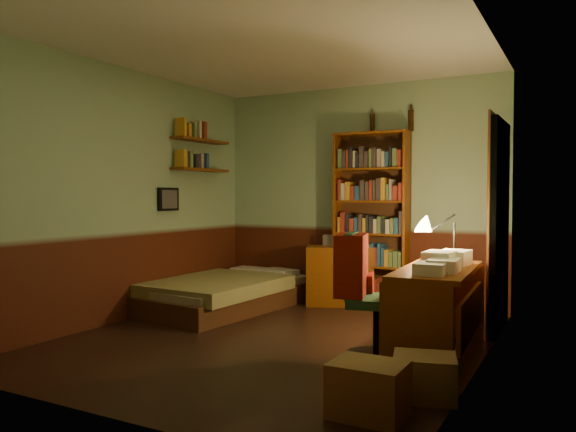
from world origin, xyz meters
The scene contains 24 objects.
floor centered at (0.00, 0.00, -0.01)m, with size 3.50×4.00×0.02m, color black.
ceiling centered at (0.00, 0.00, 2.61)m, with size 3.50×4.00×0.02m, color silver.
wall_back centered at (0.00, 2.01, 1.30)m, with size 3.50×0.02×2.60m, color #90B48B.
wall_left centered at (-1.76, 0.00, 1.30)m, with size 0.02×4.00×2.60m, color #90B48B.
wall_right centered at (1.76, 0.00, 1.30)m, with size 0.02×4.00×2.60m, color #90B48B.
wall_front centered at (0.00, -2.01, 1.30)m, with size 3.50×0.02×2.60m, color #90B48B.
doorway centered at (1.72, 1.30, 1.00)m, with size 0.06×0.90×2.00m, color black.
door_trim centered at (1.69, 1.30, 1.00)m, with size 0.02×0.98×2.08m, color #452513.
bed centered at (-1.19, 0.97, 0.30)m, with size 1.10×2.05×0.61m, color #8D9151.
dresser centered at (-0.11, 1.77, 0.35)m, with size 0.78×0.39×0.69m, color #6C330C.
mini_stereo centered at (-0.25, 1.89, 0.76)m, with size 0.23×0.18×0.13m, color #B2B2B7.
bookshelf centered at (0.24, 1.85, 1.01)m, with size 0.87×0.27×2.02m, color #6C330C.
bottle_left centered at (0.21, 1.96, 2.13)m, with size 0.06×0.06×0.22m, color black.
bottle_right centered at (0.67, 1.96, 2.14)m, with size 0.06×0.06×0.24m, color black.
desk centered at (1.40, 0.19, 0.35)m, with size 0.55×1.32×0.71m, color #6C330C.
paper_stack centered at (1.48, 0.44, 0.77)m, with size 0.23×0.31×0.12m, color silver.
desk_lamp centered at (1.43, 0.67, 1.02)m, with size 0.19×0.19×0.62m, color black.
office_chair centered at (1.03, -0.21, 0.46)m, with size 0.46×0.41×0.92m, color #2B5731.
red_jacket centered at (0.80, -0.27, 1.16)m, with size 0.22×0.40×0.48m, color #AE1F0F.
wall_shelf_lower centered at (-1.64, 1.10, 1.60)m, with size 0.20×0.90×0.03m, color #6C330C.
wall_shelf_upper centered at (-1.64, 1.10, 1.95)m, with size 0.20×0.90×0.03m, color #6C330C.
framed_picture centered at (-1.72, 0.60, 1.25)m, with size 0.04×0.32×0.26m, color black.
cardboard_box_a centered at (1.35, -1.27, 0.16)m, with size 0.42×0.34×0.32m, color olive.
cardboard_box_b centered at (1.56, -0.83, 0.14)m, with size 0.39×0.32×0.27m, color olive.
Camera 1 is at (2.46, -4.33, 1.28)m, focal length 35.00 mm.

